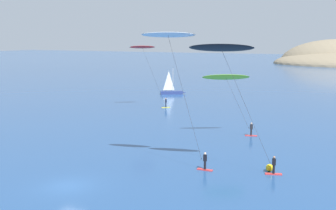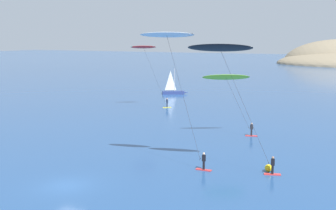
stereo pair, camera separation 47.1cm
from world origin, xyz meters
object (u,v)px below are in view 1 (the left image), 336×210
at_px(kitesurfer_red, 145,53).
at_px(marker_buoy, 270,168).
at_px(kitesurfer_black, 225,56).
at_px(sailboat_near, 173,91).
at_px(kitesurfer_lime, 228,81).
at_px(kitesurfer_white, 171,46).

xyz_separation_m(kitesurfer_red, marker_buoy, (28.24, -25.80, -9.36)).
relative_size(kitesurfer_black, marker_buoy, 16.95).
xyz_separation_m(sailboat_near, kitesurfer_black, (28.17, -46.69, 10.08)).
height_order(sailboat_near, kitesurfer_lime, kitesurfer_lime).
height_order(sailboat_near, kitesurfer_black, kitesurfer_black).
bearing_deg(kitesurfer_red, sailboat_near, 101.55).
distance_m(kitesurfer_red, kitesurfer_black, 36.83).
bearing_deg(kitesurfer_red, kitesurfer_lime, -35.08).
bearing_deg(kitesurfer_lime, marker_buoy, -54.94).
distance_m(sailboat_near, kitesurfer_red, 21.42).
relative_size(kitesurfer_white, kitesurfer_lime, 1.62).
bearing_deg(sailboat_near, kitesurfer_black, -58.89).
bearing_deg(kitesurfer_red, kitesurfer_black, -48.73).
distance_m(kitesurfer_red, marker_buoy, 39.38).
bearing_deg(kitesurfer_black, marker_buoy, 25.38).
height_order(kitesurfer_white, kitesurfer_lime, kitesurfer_white).
bearing_deg(kitesurfer_white, sailboat_near, 116.08).
relative_size(kitesurfer_red, kitesurfer_black, 0.93).
bearing_deg(kitesurfer_black, sailboat_near, 121.11).
distance_m(kitesurfer_white, marker_buoy, 14.48).
height_order(kitesurfer_red, kitesurfer_white, kitesurfer_white).
xyz_separation_m(kitesurfer_black, marker_buoy, (3.96, 1.88, -10.37)).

